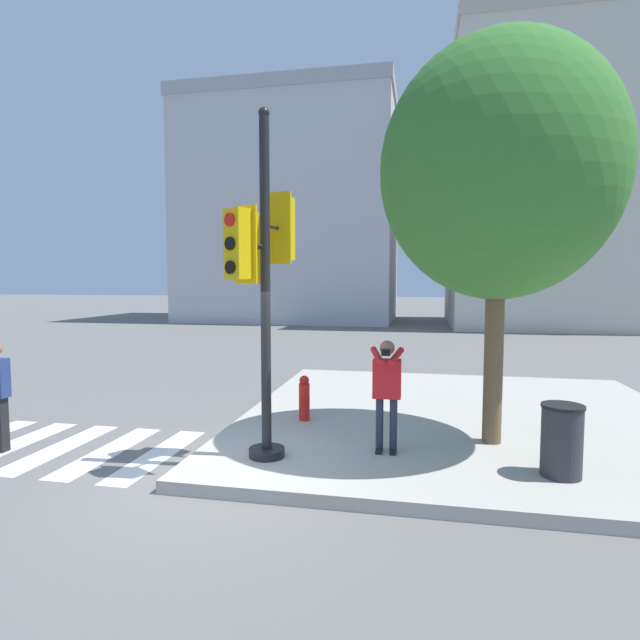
{
  "coord_description": "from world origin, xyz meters",
  "views": [
    {
      "loc": [
        2.67,
        -5.99,
        2.64
      ],
      "look_at": [
        1.3,
        0.91,
        2.09
      ],
      "focal_mm": 28.0,
      "sensor_mm": 36.0,
      "label": 1
    }
  ],
  "objects": [
    {
      "name": "ground_plane",
      "position": [
        0.0,
        0.0,
        0.0
      ],
      "size": [
        160.0,
        160.0,
        0.0
      ],
      "primitive_type": "plane",
      "color": "slate"
    },
    {
      "name": "traffic_signal_pole",
      "position": [
        0.48,
        0.67,
        2.81
      ],
      "size": [
        0.89,
        1.27,
        4.8
      ],
      "color": "black",
      "rests_on": "sidewalk_corner"
    },
    {
      "name": "building_left",
      "position": [
        -5.91,
        27.65,
        7.37
      ],
      "size": [
        13.93,
        10.01,
        14.71
      ],
      "color": "#BCBCC1",
      "rests_on": "ground_plane"
    },
    {
      "name": "crosswalk_stripes",
      "position": [
        -3.3,
        0.79,
        0.0
      ],
      "size": [
        4.66,
        2.39,
        0.01
      ],
      "color": "silver",
      "rests_on": "ground_plane"
    },
    {
      "name": "building_right",
      "position": [
        11.63,
        26.35,
        8.36
      ],
      "size": [
        14.46,
        11.15,
        16.7
      ],
      "color": "beige",
      "rests_on": "ground_plane"
    },
    {
      "name": "fire_hydrant",
      "position": [
        0.69,
        2.5,
        0.57
      ],
      "size": [
        0.19,
        0.25,
        0.8
      ],
      "color": "red",
      "rests_on": "sidewalk_corner"
    },
    {
      "name": "person_photographer",
      "position": [
        2.23,
        1.14,
        1.15
      ],
      "size": [
        0.5,
        0.53,
        1.62
      ],
      "color": "black",
      "rests_on": "sidewalk_corner"
    },
    {
      "name": "street_tree",
      "position": [
        3.79,
        1.88,
        4.27
      ],
      "size": [
        3.48,
        3.48,
        6.03
      ],
      "color": "brown",
      "rests_on": "sidewalk_corner"
    },
    {
      "name": "sidewalk_corner",
      "position": [
        3.5,
        3.5,
        0.09
      ],
      "size": [
        8.0,
        8.0,
        0.17
      ],
      "color": "#ADA89E",
      "rests_on": "ground_plane"
    },
    {
      "name": "trash_bin",
      "position": [
        4.47,
        0.65,
        0.64
      ],
      "size": [
        0.52,
        0.52,
        0.92
      ],
      "color": "#2D2D33",
      "rests_on": "sidewalk_corner"
    }
  ]
}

